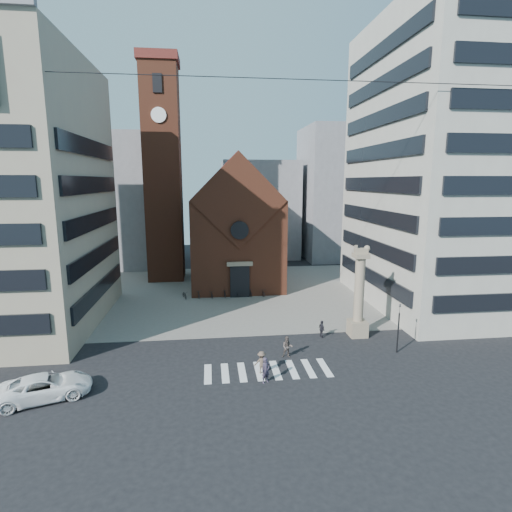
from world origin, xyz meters
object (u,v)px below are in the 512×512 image
at_px(traffic_light, 398,327).
at_px(pedestrian_2, 322,329).
at_px(pedestrian_1, 287,347).
at_px(pedestrian_0, 266,370).
at_px(lion_column, 359,300).
at_px(white_car, 45,387).
at_px(scooter_0, 185,295).

bearing_deg(traffic_light, pedestrian_2, 143.71).
bearing_deg(pedestrian_1, pedestrian_0, -109.92).
bearing_deg(traffic_light, lion_column, 116.46).
bearing_deg(pedestrian_0, traffic_light, -11.37).
xyz_separation_m(lion_column, pedestrian_2, (-3.46, 0.00, -2.64)).
relative_size(lion_column, pedestrian_0, 4.55).
distance_m(traffic_light, white_car, 27.19).
relative_size(traffic_light, pedestrian_2, 2.64).
relative_size(pedestrian_1, pedestrian_2, 1.10).
bearing_deg(scooter_0, pedestrian_1, -79.85).
distance_m(traffic_light, pedestrian_1, 9.56).
bearing_deg(pedestrian_2, traffic_light, -138.92).
xyz_separation_m(pedestrian_0, pedestrian_1, (2.37, 3.96, -0.05)).
bearing_deg(lion_column, traffic_light, -63.54).
bearing_deg(lion_column, pedestrian_0, -141.64).
distance_m(pedestrian_1, scooter_0, 20.29).
height_order(lion_column, pedestrian_2, lion_column).
bearing_deg(lion_column, white_car, -161.81).
distance_m(white_car, pedestrian_2, 22.88).
height_order(pedestrian_0, pedestrian_1, pedestrian_0).
bearing_deg(scooter_0, white_car, -127.10).
bearing_deg(pedestrian_2, lion_column, -102.63).
relative_size(pedestrian_0, scooter_0, 1.10).
xyz_separation_m(traffic_light, pedestrian_1, (-9.46, 0.17, -1.39)).
distance_m(lion_column, white_car, 26.27).
xyz_separation_m(traffic_light, scooter_0, (-18.86, 18.15, -1.78)).
relative_size(white_car, scooter_0, 3.40).
distance_m(lion_column, pedestrian_2, 4.35).
distance_m(traffic_light, pedestrian_0, 12.50).
height_order(traffic_light, pedestrian_2, traffic_light).
distance_m(traffic_light, scooter_0, 26.23).
xyz_separation_m(pedestrian_0, pedestrian_2, (6.39, 7.79, -0.14)).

